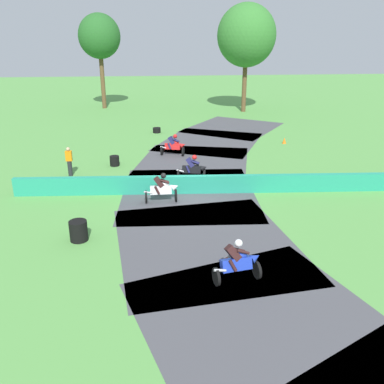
% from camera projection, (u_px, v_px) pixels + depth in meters
% --- Properties ---
extents(ground_plane, '(120.00, 120.00, 0.00)m').
position_uv_depth(ground_plane, '(188.00, 193.00, 20.95)').
color(ground_plane, '#569947').
extents(track_asphalt, '(13.41, 40.28, 0.01)m').
position_uv_depth(track_asphalt, '(226.00, 192.00, 21.03)').
color(track_asphalt, '#47474C').
rests_on(track_asphalt, ground).
extents(safety_barrier, '(27.06, 1.74, 0.90)m').
position_uv_depth(safety_barrier, '(288.00, 183.00, 20.99)').
color(safety_barrier, '#239375').
rests_on(safety_barrier, ground).
extents(motorcycle_lead_red, '(1.72, 1.07, 1.43)m').
position_uv_depth(motorcycle_lead_red, '(174.00, 145.00, 27.14)').
color(motorcycle_lead_red, black).
rests_on(motorcycle_lead_red, ground).
extents(motorcycle_chase_black, '(1.71, 1.00, 1.43)m').
position_uv_depth(motorcycle_chase_black, '(193.00, 168.00, 22.59)').
color(motorcycle_chase_black, black).
rests_on(motorcycle_chase_black, ground).
extents(motorcycle_trailing_white, '(1.68, 0.74, 1.43)m').
position_uv_depth(motorcycle_trailing_white, '(162.00, 188.00, 19.68)').
color(motorcycle_trailing_white, black).
rests_on(motorcycle_trailing_white, ground).
extents(motorcycle_fourth_blue, '(1.67, 1.03, 1.43)m').
position_uv_depth(motorcycle_fourth_blue, '(238.00, 262.00, 13.43)').
color(motorcycle_fourth_blue, black).
rests_on(motorcycle_fourth_blue, ground).
extents(tire_stack_near, '(0.62, 0.62, 0.40)m').
position_uv_depth(tire_stack_near, '(157.00, 130.00, 33.41)').
color(tire_stack_near, black).
rests_on(tire_stack_near, ground).
extents(tire_stack_mid_a, '(0.56, 0.56, 0.60)m').
position_uv_depth(tire_stack_mid_a, '(115.00, 161.00, 25.12)').
color(tire_stack_mid_a, black).
rests_on(tire_stack_mid_a, ground).
extents(tire_stack_mid_b, '(0.69, 0.69, 0.80)m').
position_uv_depth(tire_stack_mid_b, '(78.00, 231.00, 16.06)').
color(tire_stack_mid_b, black).
rests_on(tire_stack_mid_b, ground).
extents(track_marshal, '(0.34, 0.24, 1.63)m').
position_uv_depth(track_marshal, '(69.00, 162.00, 23.20)').
color(track_marshal, '#232328').
rests_on(track_marshal, ground).
extents(traffic_cone, '(0.28, 0.28, 0.44)m').
position_uv_depth(traffic_cone, '(284.00, 140.00, 30.16)').
color(traffic_cone, orange).
rests_on(traffic_cone, ground).
extents(tree_far_left, '(4.17, 4.17, 9.32)m').
position_uv_depth(tree_far_left, '(99.00, 37.00, 41.77)').
color(tree_far_left, brown).
rests_on(tree_far_left, ground).
extents(tree_far_right, '(5.59, 5.59, 10.15)m').
position_uv_depth(tree_far_right, '(246.00, 36.00, 39.82)').
color(tree_far_right, brown).
rests_on(tree_far_right, ground).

